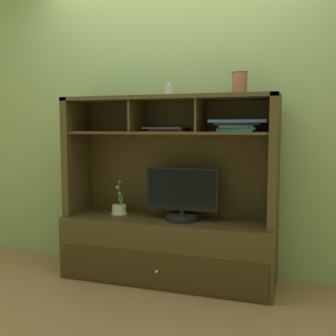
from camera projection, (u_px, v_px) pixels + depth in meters
name	position (u px, v px, depth m)	size (l,w,h in m)	color
floor_plane	(168.00, 280.00, 3.27)	(6.00, 6.00, 0.02)	#976848
back_wall	(178.00, 106.00, 3.40)	(6.00, 0.02, 2.80)	#889E63
media_console	(168.00, 228.00, 3.23)	(1.68, 0.54, 1.46)	#3C2F17
tv_monitor	(182.00, 199.00, 3.13)	(0.57, 0.25, 0.41)	black
potted_orchid	(119.00, 209.00, 3.38)	(0.14, 0.14, 0.28)	silver
magazine_stack_left	(167.00, 129.00, 3.19)	(0.31, 0.27, 0.03)	#A63932
magazine_stack_centre	(238.00, 125.00, 2.98)	(0.43, 0.28, 0.09)	#3A7168
diffuser_bottle	(169.00, 91.00, 3.14)	(0.07, 0.07, 0.27)	#B6B0B5
ceramic_vase	(240.00, 83.00, 2.96)	(0.12, 0.12, 0.17)	brown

